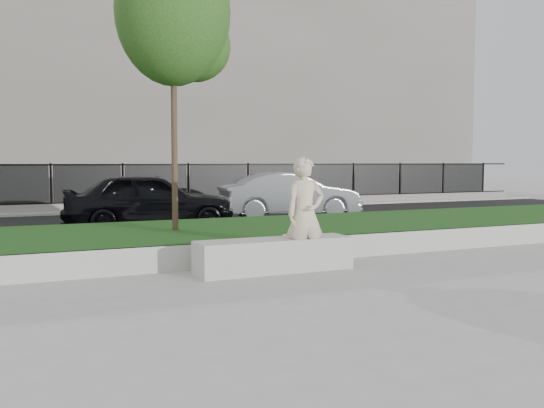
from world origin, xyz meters
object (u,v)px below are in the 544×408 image
man (305,214)px  car_silver (290,195)px  stone_bench (275,255)px  young_tree (177,17)px  car_dark (149,200)px  book (292,235)px

man → car_silver: bearing=65.3°
stone_bench → man: (0.44, -0.15, 0.62)m
young_tree → car_silver: size_ratio=1.34×
car_dark → car_silver: car_dark is taller
stone_bench → car_silver: (3.94, 7.34, 0.45)m
man → young_tree: (-1.16, 2.78, 3.42)m
man → book: size_ratio=7.42×
man → young_tree: size_ratio=0.32×
stone_bench → car_dark: car_dark is taller
book → young_tree: size_ratio=0.04×
young_tree → car_dark: size_ratio=1.32×
young_tree → car_dark: 5.08m
stone_bench → car_dark: (-0.40, 6.24, 0.48)m
man → car_silver: man is taller
car_dark → young_tree: bearing=-177.1°
book → car_silver: car_silver is taller
car_silver → man: bearing=163.8°
man → young_tree: young_tree is taller
stone_bench → young_tree: young_tree is taller
car_dark → car_silver: size_ratio=1.02×
young_tree → car_dark: bearing=85.0°
young_tree → stone_bench: bearing=-74.7°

